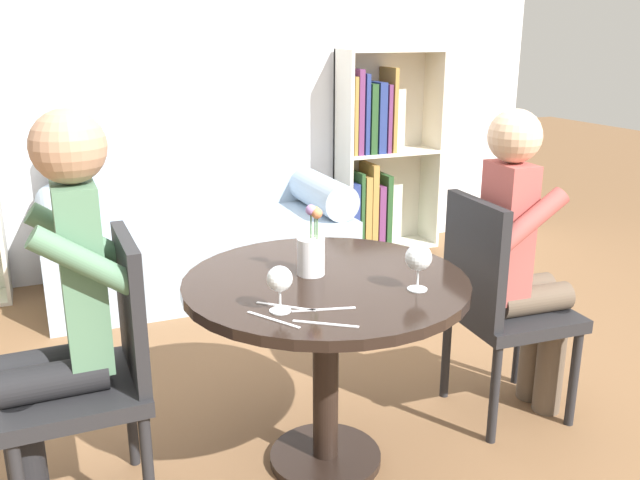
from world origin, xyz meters
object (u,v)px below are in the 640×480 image
object	(u,v)px
chair_left	(97,366)
person_left	(60,311)
wine_glass_left	(280,280)
wine_glass_right	(419,259)
couch	(198,237)
chair_right	(498,300)
person_right	(521,260)
flower_vase	(311,251)
bookshelf_right	(375,159)

from	to	relation	value
chair_left	person_left	xyz separation A→B (m)	(-0.09, -0.00, 0.20)
wine_glass_left	wine_glass_right	size ratio (longest dim) A/B	0.93
wine_glass_right	chair_left	bearing A→B (deg)	163.90
couch	chair_left	bearing A→B (deg)	-111.76
couch	wine_glass_right	world-z (taller)	couch
chair_right	person_left	bearing A→B (deg)	92.25
person_right	person_left	bearing A→B (deg)	92.00
person_left	person_right	distance (m)	1.66
couch	person_right	size ratio (longest dim) A/B	1.43
wine_glass_right	couch	bearing A→B (deg)	96.08
flower_vase	chair_right	bearing A→B (deg)	-1.55
chair_right	wine_glass_left	xyz separation A→B (m)	(-0.97, -0.24, 0.30)
chair_left	bookshelf_right	bearing A→B (deg)	135.57
chair_right	wine_glass_left	distance (m)	1.05
couch	chair_right	world-z (taller)	couch
wine_glass_right	flower_vase	distance (m)	0.37
couch	chair_right	distance (m)	2.04
bookshelf_right	wine_glass_right	bearing A→B (deg)	-114.60
couch	bookshelf_right	distance (m)	1.39
wine_glass_left	wine_glass_right	xyz separation A→B (m)	(0.46, -0.01, 0.01)
chair_left	wine_glass_right	size ratio (longest dim) A/B	6.00
wine_glass_left	person_left	bearing A→B (deg)	155.24
chair_right	couch	bearing A→B (deg)	24.96
chair_left	wine_glass_left	xyz separation A→B (m)	(0.51, -0.27, 0.30)
bookshelf_right	wine_glass_left	distance (m)	2.86
person_right	wine_glass_left	bearing A→B (deg)	105.68
couch	chair_right	bearing A→B (deg)	-68.62
bookshelf_right	wine_glass_left	world-z (taller)	bookshelf_right
bookshelf_right	person_left	distance (m)	3.02
wine_glass_left	flower_vase	world-z (taller)	flower_vase
chair_right	wine_glass_right	bearing A→B (deg)	118.88
couch	person_left	world-z (taller)	person_left
person_left	wine_glass_left	bearing A→B (deg)	65.10
bookshelf_right	wine_glass_right	size ratio (longest dim) A/B	9.20
chair_right	person_left	distance (m)	1.58
bookshelf_right	person_right	xyz separation A→B (m)	(-0.49, -2.16, 0.00)
person_right	couch	bearing A→B (deg)	27.19
person_left	person_right	world-z (taller)	person_left
chair_right	flower_vase	size ratio (longest dim) A/B	3.72
chair_left	flower_vase	xyz separation A→B (m)	(0.71, -0.02, 0.29)
chair_right	person_right	xyz separation A→B (m)	(0.09, -0.01, 0.15)
chair_left	person_right	distance (m)	1.58
chair_left	wine_glass_left	distance (m)	0.65
chair_right	person_right	bearing A→B (deg)	-92.36
bookshelf_right	wine_glass_right	xyz separation A→B (m)	(-1.10, -2.40, 0.16)
couch	bookshelf_right	world-z (taller)	bookshelf_right
chair_left	wine_glass_left	size ratio (longest dim) A/B	6.46
couch	chair_right	xyz separation A→B (m)	(0.74, -1.89, 0.18)
chair_right	person_right	world-z (taller)	person_right
couch	flower_vase	size ratio (longest dim) A/B	7.25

